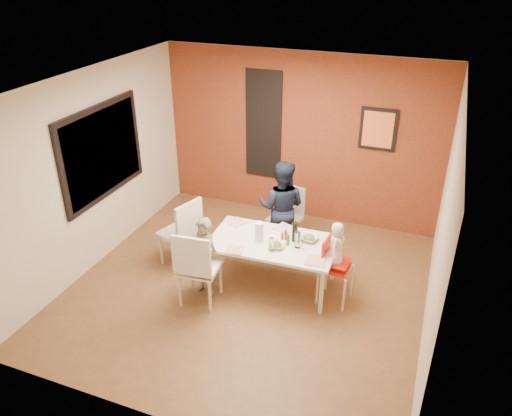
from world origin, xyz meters
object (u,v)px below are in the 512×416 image
at_px(chair_left, 184,230).
at_px(high_chair, 333,264).
at_px(child_near, 205,257).
at_px(chair_far, 288,213).
at_px(child_far, 282,207).
at_px(dining_table, 273,245).
at_px(paper_towel_roll, 259,232).
at_px(toddler, 337,245).
at_px(wine_bottle, 295,232).
at_px(chair_near, 196,265).

distance_m(chair_left, high_chair, 2.11).
bearing_deg(high_chair, child_near, 110.69).
bearing_deg(chair_far, child_near, -94.94).
bearing_deg(child_far, child_near, 61.65).
bearing_deg(chair_left, high_chair, 106.54).
bearing_deg(high_chair, dining_table, 92.78).
distance_m(chair_far, paper_towel_roll, 1.19).
xyz_separation_m(high_chair, child_far, (-0.98, 0.90, 0.18)).
height_order(dining_table, child_near, child_near).
bearing_deg(child_far, dining_table, 96.16).
distance_m(high_chair, toddler, 0.29).
height_order(dining_table, wine_bottle, wine_bottle).
bearing_deg(paper_towel_roll, wine_bottle, 19.16).
distance_m(chair_far, high_chair, 1.49).
xyz_separation_m(child_far, wine_bottle, (0.43, -0.76, 0.10)).
relative_size(chair_near, high_chair, 1.19).
relative_size(high_chair, child_far, 0.62).
height_order(chair_left, paper_towel_roll, chair_left).
relative_size(chair_near, child_far, 0.74).
distance_m(child_far, toddler, 1.35).
height_order(chair_far, wine_bottle, wine_bottle).
bearing_deg(high_chair, child_far, 52.30).
distance_m(chair_near, toddler, 1.73).
bearing_deg(child_near, wine_bottle, 48.89).
height_order(chair_left, high_chair, chair_left).
relative_size(chair_near, paper_towel_roll, 4.06).
distance_m(child_near, wine_bottle, 1.19).
distance_m(chair_left, child_far, 1.43).
height_order(chair_near, chair_left, chair_near).
distance_m(toddler, wine_bottle, 0.59).
bearing_deg(toddler, high_chair, 82.21).
height_order(chair_near, child_near, child_near).
distance_m(dining_table, high_chair, 0.81).
bearing_deg(high_chair, chair_near, 119.05).
bearing_deg(wine_bottle, chair_near, -140.03).
distance_m(chair_near, child_near, 0.26).
bearing_deg(chair_left, child_far, 144.74).
relative_size(dining_table, chair_far, 1.80).
relative_size(chair_near, toddler, 1.75).
height_order(high_chair, toddler, toddler).
relative_size(chair_far, toddler, 1.52).
relative_size(child_near, child_far, 0.77).
bearing_deg(dining_table, child_far, 101.16).
bearing_deg(paper_towel_roll, chair_far, 88.69).
bearing_deg(toddler, paper_towel_roll, 91.97).
distance_m(chair_left, wine_bottle, 1.58).
xyz_separation_m(child_near, child_far, (0.58, 1.34, 0.17)).
xyz_separation_m(child_far, toddler, (1.00, -0.90, 0.11)).
relative_size(child_near, paper_towel_roll, 4.20).
bearing_deg(toddler, chair_near, 115.33).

